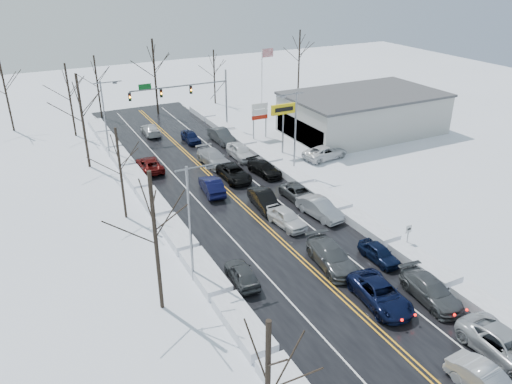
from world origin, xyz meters
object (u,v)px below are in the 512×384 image
traffic_signal_mast (191,93)px  tires_plus_sign (283,112)px  dealership_building (363,113)px  flagpole (263,77)px  oncoming_car_0 (212,193)px

traffic_signal_mast → tires_plus_sign: 13.92m
tires_plus_sign → dealership_building: bearing=8.5°
traffic_signal_mast → flagpole: flagpole is taller
tires_plus_sign → traffic_signal_mast: bearing=120.5°
tires_plus_sign → dealership_building: 13.82m
tires_plus_sign → oncoming_car_0: 14.70m
traffic_signal_mast → dealership_building: bearing=-25.9°
flagpole → oncoming_car_0: size_ratio=2.07×
traffic_signal_mast → tires_plus_sign: bearing=-59.5°
traffic_signal_mast → flagpole: (11.72, 2.01, 0.45)m
oncoming_car_0 → tires_plus_sign: bearing=-143.3°
traffic_signal_mast → flagpole: 11.90m
traffic_signal_mast → tires_plus_sign: traffic_signal_mast is taller
traffic_signal_mast → oncoming_car_0: traffic_signal_mast is taller
dealership_building → oncoming_car_0: 27.12m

